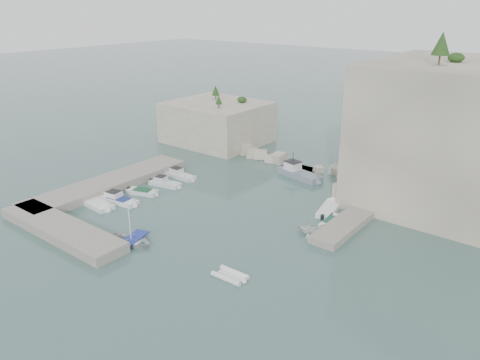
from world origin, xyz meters
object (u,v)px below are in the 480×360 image
Objects in this scene: motorboat_d at (119,202)px; inflatable_dinghy at (230,277)px; motorboat_a at (180,177)px; rowboat at (132,244)px; tender_east_a at (309,234)px; tender_east_c at (329,211)px; motorboat_e at (98,207)px; work_boat at (299,177)px; motorboat_c at (143,194)px; tender_east_d at (351,204)px; motorboat_b at (165,186)px; tender_east_b at (331,224)px.

motorboat_d is 22.17m from inflatable_dinghy.
motorboat_a is 19.68m from rowboat.
tender_east_a reaches higher than inflatable_dinghy.
tender_east_a reaches higher than motorboat_a.
rowboat is 23.29m from tender_east_c.
work_boat is at bearing 63.57° from motorboat_e.
motorboat_c is 23.00m from inflatable_dinghy.
work_boat is (13.36, 10.51, 0.00)m from motorboat_a.
motorboat_e is 1.29× the size of tender_east_d.
motorboat_a is 11.00m from motorboat_d.
motorboat_b is at bearing 85.99° from motorboat_e.
tender_east_b is at bearing -146.59° from tender_east_d.
inflatable_dinghy is (21.25, -12.04, 0.00)m from motorboat_b.
tender_east_d is (23.98, 19.88, 0.00)m from motorboat_e.
tender_east_b is (24.01, -0.18, 0.00)m from motorboat_a.
tender_east_c is (0.23, 18.36, 0.00)m from inflatable_dinghy.
rowboat reaches higher than motorboat_e.
tender_east_d is (22.79, 13.78, 0.00)m from motorboat_c.
tender_east_a is (23.04, 7.32, 0.00)m from motorboat_d.
tender_east_c is at bearing 29.45° from tender_east_b.
tender_east_d reaches higher than motorboat_b.
motorboat_b is 1.71× the size of tender_east_a.
work_boat reaches higher than motorboat_a.
motorboat_e is (-1.19, -6.10, 0.00)m from motorboat_c.
motorboat_e is at bearing 115.13° from tender_east_b.
motorboat_c is 1.05× the size of tender_east_b.
motorboat_b is 16.34m from rowboat.
motorboat_d is at bearing -111.57° from motorboat_c.
tender_east_c is at bearing -3.56° from tender_east_a.
tender_east_a is at bearing 10.17° from motorboat_d.
tender_east_c is at bearing 4.50° from motorboat_b.
motorboat_a is 1.92× the size of tender_east_a.
tender_east_a is at bearing -9.02° from motorboat_c.
rowboat is (9.45, -9.69, 0.00)m from motorboat_c.
motorboat_d is 25.21m from work_boat.
inflatable_dinghy is 18.36m from tender_east_c.
work_boat reaches higher than tender_east_a.
motorboat_e is 1.18× the size of tender_east_b.
motorboat_e is at bearing -119.15° from motorboat_c.
tender_east_a is 6.56m from tender_east_c.
tender_east_a is (22.82, 3.66, 0.00)m from motorboat_c.
motorboat_c is at bearing 157.74° from inflatable_dinghy.
tender_east_a is at bearing 177.45° from tender_east_c.
motorboat_a is 24.01m from tender_east_b.
work_boat is at bearing 51.09° from motorboat_d.
tender_east_d reaches higher than motorboat_e.
motorboat_b is 1.42× the size of inflatable_dinghy.
work_boat is (-8.77, 7.73, 0.00)m from tender_east_c.
work_boat is (-9.85, 4.06, 0.00)m from tender_east_d.
tender_east_d is 10.66m from work_boat.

